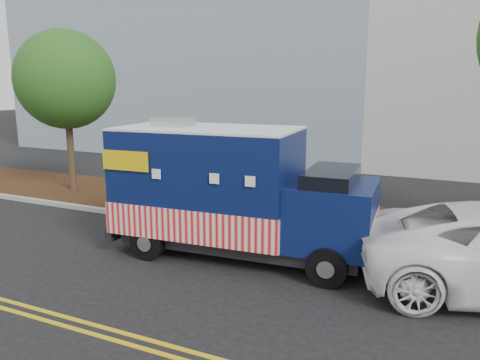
% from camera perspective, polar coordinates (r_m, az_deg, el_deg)
% --- Properties ---
extents(ground, '(120.00, 120.00, 0.00)m').
position_cam_1_polar(ground, '(12.65, -5.20, -7.89)').
color(ground, black).
rests_on(ground, ground).
extents(curb, '(120.00, 0.18, 0.15)m').
position_cam_1_polar(curb, '(13.79, -2.27, -5.85)').
color(curb, '#9E9E99').
rests_on(curb, ground).
extents(mulch_strip, '(120.00, 4.00, 0.15)m').
position_cam_1_polar(mulch_strip, '(15.60, 1.27, -3.74)').
color(mulch_strip, black).
rests_on(mulch_strip, ground).
extents(centerline_near, '(120.00, 0.10, 0.01)m').
position_cam_1_polar(centerline_near, '(9.40, -19.49, -15.74)').
color(centerline_near, gold).
rests_on(centerline_near, ground).
extents(centerline_far, '(120.00, 0.10, 0.01)m').
position_cam_1_polar(centerline_far, '(9.25, -20.61, -16.31)').
color(centerline_far, gold).
rests_on(centerline_far, ground).
extents(tree_a, '(3.70, 3.70, 6.22)m').
position_cam_1_polar(tree_a, '(19.10, -20.50, 11.36)').
color(tree_a, '#38281C').
rests_on(tree_a, ground).
extents(sign_post, '(0.06, 0.06, 2.40)m').
position_cam_1_polar(sign_post, '(14.29, -5.22, -0.59)').
color(sign_post, '#473828').
rests_on(sign_post, ground).
extents(food_truck, '(6.60, 2.85, 3.40)m').
position_cam_1_polar(food_truck, '(11.55, -1.32, -1.78)').
color(food_truck, black).
rests_on(food_truck, ground).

